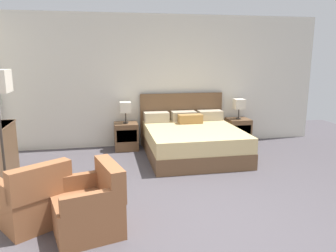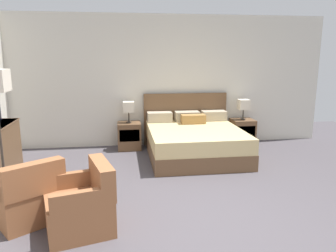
{
  "view_description": "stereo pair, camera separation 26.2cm",
  "coord_description": "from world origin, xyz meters",
  "px_view_note": "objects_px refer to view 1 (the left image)",
  "views": [
    {
      "loc": [
        -1.03,
        -3.27,
        1.9
      ],
      "look_at": [
        -0.02,
        1.98,
        0.75
      ],
      "focal_mm": 35.0,
      "sensor_mm": 36.0,
      "label": 1
    },
    {
      "loc": [
        -0.77,
        -3.32,
        1.9
      ],
      "look_at": [
        -0.02,
        1.98,
        0.75
      ],
      "focal_mm": 35.0,
      "sensor_mm": 36.0,
      "label": 2
    }
  ],
  "objects_px": {
    "nightstand_right": "(238,131)",
    "armchair_by_window": "(33,200)",
    "nightstand_left": "(126,136)",
    "table_lamp_left": "(125,108)",
    "table_lamp_right": "(239,104)",
    "bed": "(192,140)",
    "armchair_companion": "(90,207)"
  },
  "relations": [
    {
      "from": "armchair_by_window",
      "to": "nightstand_right",
      "type": "bearing_deg",
      "value": 38.07
    },
    {
      "from": "armchair_by_window",
      "to": "armchair_companion",
      "type": "height_order",
      "value": "same"
    },
    {
      "from": "bed",
      "to": "nightstand_right",
      "type": "bearing_deg",
      "value": 28.9
    },
    {
      "from": "nightstand_right",
      "to": "armchair_by_window",
      "type": "relative_size",
      "value": 0.58
    },
    {
      "from": "table_lamp_right",
      "to": "table_lamp_left",
      "type": "bearing_deg",
      "value": 180.0
    },
    {
      "from": "armchair_by_window",
      "to": "armchair_companion",
      "type": "distance_m",
      "value": 0.72
    },
    {
      "from": "armchair_by_window",
      "to": "bed",
      "type": "bearing_deg",
      "value": 41.91
    },
    {
      "from": "bed",
      "to": "armchair_companion",
      "type": "distance_m",
      "value": 3.11
    },
    {
      "from": "table_lamp_left",
      "to": "armchair_by_window",
      "type": "xyz_separation_m",
      "value": [
        -1.24,
        -2.89,
        -0.59
      ]
    },
    {
      "from": "armchair_by_window",
      "to": "table_lamp_right",
      "type": "bearing_deg",
      "value": 38.08
    },
    {
      "from": "armchair_companion",
      "to": "nightstand_left",
      "type": "bearing_deg",
      "value": 79.41
    },
    {
      "from": "nightstand_right",
      "to": "armchair_by_window",
      "type": "xyz_separation_m",
      "value": [
        -3.69,
        -2.89,
        0.01
      ]
    },
    {
      "from": "table_lamp_left",
      "to": "table_lamp_right",
      "type": "bearing_deg",
      "value": 0.0
    },
    {
      "from": "bed",
      "to": "nightstand_left",
      "type": "height_order",
      "value": "bed"
    },
    {
      "from": "nightstand_right",
      "to": "table_lamp_right",
      "type": "relative_size",
      "value": 1.28
    },
    {
      "from": "bed",
      "to": "table_lamp_right",
      "type": "bearing_deg",
      "value": 28.95
    },
    {
      "from": "table_lamp_right",
      "to": "armchair_companion",
      "type": "relative_size",
      "value": 0.51
    },
    {
      "from": "table_lamp_left",
      "to": "armchair_companion",
      "type": "relative_size",
      "value": 0.51
    },
    {
      "from": "bed",
      "to": "armchair_companion",
      "type": "relative_size",
      "value": 2.32
    },
    {
      "from": "nightstand_left",
      "to": "table_lamp_right",
      "type": "relative_size",
      "value": 1.28
    },
    {
      "from": "nightstand_left",
      "to": "armchair_by_window",
      "type": "bearing_deg",
      "value": -113.31
    },
    {
      "from": "bed",
      "to": "table_lamp_right",
      "type": "distance_m",
      "value": 1.51
    },
    {
      "from": "table_lamp_right",
      "to": "armchair_companion",
      "type": "height_order",
      "value": "table_lamp_right"
    },
    {
      "from": "bed",
      "to": "nightstand_left",
      "type": "relative_size",
      "value": 3.54
    },
    {
      "from": "bed",
      "to": "nightstand_right",
      "type": "relative_size",
      "value": 3.54
    },
    {
      "from": "nightstand_left",
      "to": "armchair_by_window",
      "type": "xyz_separation_m",
      "value": [
        -1.24,
        -2.89,
        0.01
      ]
    },
    {
      "from": "table_lamp_left",
      "to": "table_lamp_right",
      "type": "distance_m",
      "value": 2.44
    },
    {
      "from": "bed",
      "to": "armchair_by_window",
      "type": "relative_size",
      "value": 2.05
    },
    {
      "from": "nightstand_left",
      "to": "table_lamp_left",
      "type": "bearing_deg",
      "value": 90.0
    },
    {
      "from": "armchair_companion",
      "to": "table_lamp_right",
      "type": "bearing_deg",
      "value": 46.42
    },
    {
      "from": "bed",
      "to": "armchair_companion",
      "type": "xyz_separation_m",
      "value": [
        -1.82,
        -2.52,
        -0.02
      ]
    },
    {
      "from": "table_lamp_left",
      "to": "armchair_companion",
      "type": "height_order",
      "value": "table_lamp_left"
    }
  ]
}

